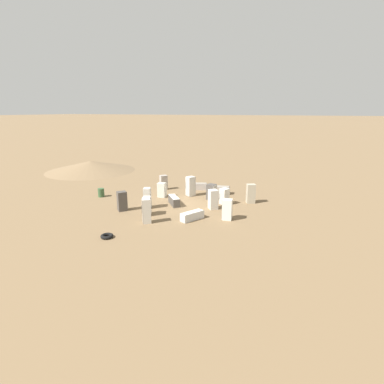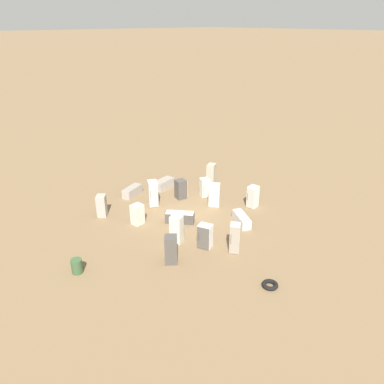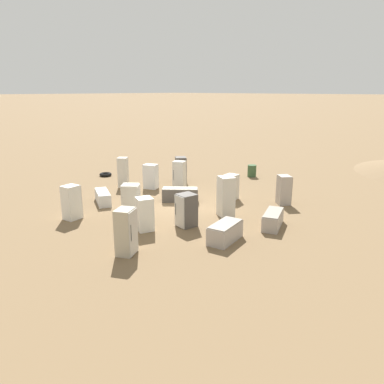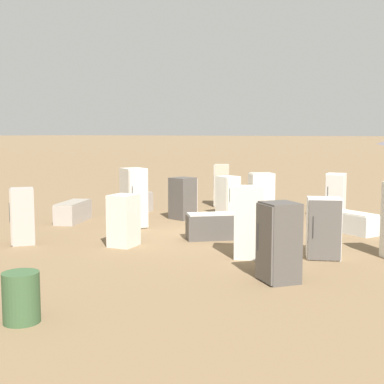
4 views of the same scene
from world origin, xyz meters
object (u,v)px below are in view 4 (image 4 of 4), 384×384
at_px(discarded_fridge_11, 183,198).
at_px(rusty_barrel, 21,297).
at_px(discarded_fridge_14, 228,196).
at_px(discarded_fridge_8, 249,222).
at_px(discarded_fridge_5, 279,242).
at_px(discarded_fridge_13, 324,228).
at_px(discarded_fridge_2, 336,196).
at_px(discarded_fridge_15, 124,220).
at_px(discarded_fridge_9, 134,203).
at_px(discarded_fridge_6, 221,185).
at_px(discarded_fridge_0, 134,198).
at_px(discarded_fridge_4, 348,222).
at_px(discarded_fridge_7, 261,197).
at_px(discarded_fridge_1, 220,226).
at_px(discarded_fridge_12, 22,216).
at_px(discarded_fridge_3, 73,212).

distance_m(discarded_fridge_11, rusty_barrel, 10.78).
bearing_deg(discarded_fridge_14, discarded_fridge_8, 54.93).
xyz_separation_m(discarded_fridge_5, discarded_fridge_13, (-0.17, -2.48, -0.07)).
relative_size(discarded_fridge_13, rusty_barrel, 1.81).
xyz_separation_m(discarded_fridge_2, rusty_barrel, (1.30, 13.14, -0.39)).
bearing_deg(discarded_fridge_15, discarded_fridge_9, 117.57).
bearing_deg(discarded_fridge_9, discarded_fridge_6, 50.45).
distance_m(discarded_fridge_0, discarded_fridge_4, 6.77).
relative_size(discarded_fridge_11, rusty_barrel, 1.78).
bearing_deg(discarded_fridge_9, discarded_fridge_7, -0.49).
xyz_separation_m(discarded_fridge_9, discarded_fridge_15, (-3.39, 4.93, 0.32)).
bearing_deg(discarded_fridge_6, discarded_fridge_5, -173.70).
bearing_deg(discarded_fridge_1, discarded_fridge_5, -177.51).
xyz_separation_m(discarded_fridge_4, discarded_fridge_7, (3.17, -0.59, 0.51)).
distance_m(discarded_fridge_2, discarded_fridge_14, 3.87).
relative_size(discarded_fridge_0, discarded_fridge_7, 1.15).
relative_size(discarded_fridge_7, discarded_fridge_14, 1.15).
bearing_deg(discarded_fridge_11, discarded_fridge_8, -32.31).
bearing_deg(discarded_fridge_11, discarded_fridge_15, -66.57).
height_order(discarded_fridge_9, discarded_fridge_12, discarded_fridge_12).
relative_size(discarded_fridge_9, discarded_fridge_12, 1.17).
relative_size(discarded_fridge_1, discarded_fridge_4, 0.92).
bearing_deg(discarded_fridge_13, discarded_fridge_8, 6.28).
xyz_separation_m(discarded_fridge_4, discarded_fridge_9, (8.05, 0.24, 0.05)).
relative_size(discarded_fridge_4, discarded_fridge_8, 1.13).
bearing_deg(discarded_fridge_1, discarded_fridge_9, 21.16).
bearing_deg(discarded_fridge_8, discarded_fridge_15, 164.50).
distance_m(discarded_fridge_2, discarded_fridge_8, 7.15).
relative_size(discarded_fridge_6, discarded_fridge_7, 1.05).
xyz_separation_m(discarded_fridge_11, rusty_barrel, (-3.33, 10.25, -0.32)).
distance_m(discarded_fridge_0, discarded_fridge_1, 3.32).
xyz_separation_m(discarded_fridge_7, discarded_fridge_13, (-3.58, 4.40, -0.09)).
height_order(discarded_fridge_11, discarded_fridge_15, discarded_fridge_11).
bearing_deg(discarded_fridge_7, discarded_fridge_0, 99.10).
bearing_deg(discarded_fridge_3, discarded_fridge_5, 138.38).
distance_m(discarded_fridge_0, discarded_fridge_11, 2.38).
distance_m(discarded_fridge_2, discarded_fridge_13, 6.45).
relative_size(discarded_fridge_1, discarded_fridge_3, 0.96).
distance_m(discarded_fridge_7, discarded_fridge_8, 5.65).
bearing_deg(discarded_fridge_2, discarded_fridge_8, 81.52).
xyz_separation_m(discarded_fridge_1, discarded_fridge_8, (-1.71, 1.70, 0.51)).
height_order(discarded_fridge_0, discarded_fridge_14, discarded_fridge_0).
bearing_deg(discarded_fridge_11, discarded_fridge_2, 42.66).
distance_m(discarded_fridge_3, discarded_fridge_5, 9.50).
bearing_deg(rusty_barrel, discarded_fridge_9, -61.61).
bearing_deg(discarded_fridge_13, discarded_fridge_3, -28.18).
height_order(discarded_fridge_1, discarded_fridge_7, discarded_fridge_7).
height_order(discarded_fridge_3, rusty_barrel, rusty_barrel).
relative_size(discarded_fridge_3, discarded_fridge_13, 1.28).
xyz_separation_m(discarded_fridge_6, discarded_fridge_15, (-1.45, 8.37, -0.17)).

